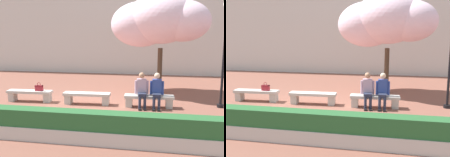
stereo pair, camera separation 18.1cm
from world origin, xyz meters
TOP-DOWN VIEW (x-y plane):
  - ground_plane at (0.00, 0.00)m, footprint 100.00×100.00m
  - building_facade at (0.00, 9.76)m, footprint 28.00×4.00m
  - stone_bench_west_end at (-2.36, 0.00)m, footprint 1.82×0.50m
  - stone_bench_near_west at (-0.00, 0.00)m, footprint 1.82×0.50m
  - stone_bench_center at (2.36, 0.00)m, footprint 1.82×0.50m
  - person_seated_left at (2.10, -0.05)m, footprint 0.51×0.72m
  - person_seated_right at (2.64, -0.05)m, footprint 0.51×0.68m
  - handbag at (-1.95, 0.00)m, footprint 0.30×0.15m
  - cherry_tree_main at (2.61, 2.44)m, footprint 4.30×3.11m
  - planter_hedge_foreground at (0.00, -3.46)m, footprint 10.24×0.50m

SIDE VIEW (x-z plane):
  - ground_plane at x=0.00m, z-range 0.00..0.00m
  - stone_bench_west_end at x=-2.36m, z-range 0.08..0.53m
  - stone_bench_near_west at x=0.00m, z-range 0.08..0.53m
  - stone_bench_center at x=2.36m, z-range 0.08..0.53m
  - planter_hedge_foreground at x=0.00m, z-range -0.01..0.79m
  - handbag at x=-1.95m, z-range 0.41..0.75m
  - person_seated_left at x=2.10m, z-range 0.05..1.34m
  - person_seated_right at x=2.64m, z-range 0.05..1.34m
  - cherry_tree_main at x=2.61m, z-range 1.00..5.44m
  - building_facade at x=0.00m, z-range 0.00..7.34m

